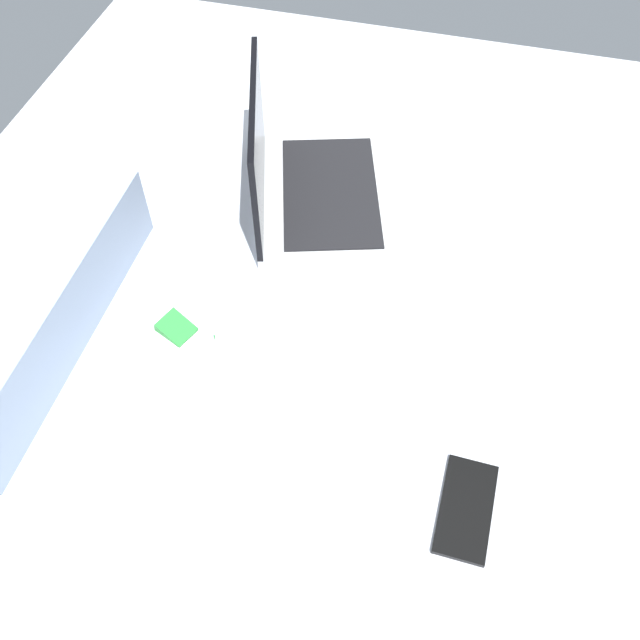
{
  "coord_description": "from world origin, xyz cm",
  "views": [
    {
      "loc": [
        -62.93,
        -20.93,
        106.91
      ],
      "look_at": [
        -2.19,
        -5.1,
        24.0
      ],
      "focal_mm": 39.13,
      "sensor_mm": 36.0,
      "label": 1
    }
  ],
  "objects": [
    {
      "name": "laptop",
      "position": [
        28.17,
        5.58,
        22.41
      ],
      "size": [
        38.26,
        31.6,
        23.0
      ],
      "rotation": [
        0.0,
        0.0,
        0.3
      ],
      "color": "#B7BABC",
      "rests_on": "bed_mattress"
    },
    {
      "name": "bed_mattress",
      "position": [
        0.0,
        0.0,
        9.0
      ],
      "size": [
        180.0,
        140.0,
        18.0
      ],
      "primitive_type": "cube",
      "color": "#B7BCC6",
      "rests_on": "ground"
    },
    {
      "name": "snack_cup",
      "position": [
        -11.92,
        12.62,
        23.71
      ],
      "size": [
        9.45,
        9.0,
        12.89
      ],
      "color": "silver",
      "rests_on": "bed_mattress"
    },
    {
      "name": "cell_phone",
      "position": [
        -23.51,
        -30.63,
        18.4
      ],
      "size": [
        14.17,
        7.15,
        0.8
      ],
      "primitive_type": "cube",
      "rotation": [
        0.0,
        0.0,
        1.55
      ],
      "color": "black",
      "rests_on": "bed_mattress"
    }
  ]
}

